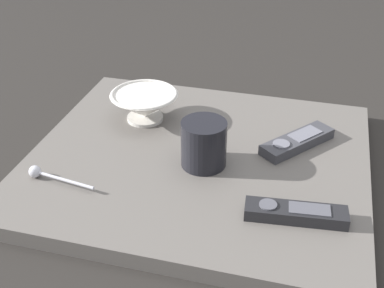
{
  "coord_description": "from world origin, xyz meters",
  "views": [
    {
      "loc": [
        0.83,
        0.21,
        0.6
      ],
      "look_at": [
        -0.01,
        -0.02,
        0.05
      ],
      "focal_mm": 47.69,
      "sensor_mm": 36.0,
      "label": 1
    }
  ],
  "objects_px": {
    "teaspoon": "(43,174)",
    "tv_remote_far": "(296,213)",
    "coffee_mug": "(204,144)",
    "cereal_bowl": "(144,105)",
    "tv_remote_near": "(297,141)"
  },
  "relations": [
    {
      "from": "teaspoon",
      "to": "tv_remote_far",
      "type": "relative_size",
      "value": 0.8
    },
    {
      "from": "coffee_mug",
      "to": "tv_remote_far",
      "type": "xyz_separation_m",
      "value": [
        0.12,
        0.19,
        -0.03
      ]
    },
    {
      "from": "teaspoon",
      "to": "coffee_mug",
      "type": "bearing_deg",
      "value": 114.38
    },
    {
      "from": "cereal_bowl",
      "to": "tv_remote_far",
      "type": "distance_m",
      "value": 0.44
    },
    {
      "from": "coffee_mug",
      "to": "tv_remote_near",
      "type": "distance_m",
      "value": 0.21
    },
    {
      "from": "coffee_mug",
      "to": "tv_remote_near",
      "type": "xyz_separation_m",
      "value": [
        -0.11,
        0.17,
        -0.04
      ]
    },
    {
      "from": "cereal_bowl",
      "to": "coffee_mug",
      "type": "relative_size",
      "value": 1.63
    },
    {
      "from": "teaspoon",
      "to": "tv_remote_far",
      "type": "bearing_deg",
      "value": 90.91
    },
    {
      "from": "coffee_mug",
      "to": "tv_remote_near",
      "type": "height_order",
      "value": "coffee_mug"
    },
    {
      "from": "cereal_bowl",
      "to": "tv_remote_near",
      "type": "height_order",
      "value": "cereal_bowl"
    },
    {
      "from": "cereal_bowl",
      "to": "coffee_mug",
      "type": "distance_m",
      "value": 0.22
    },
    {
      "from": "teaspoon",
      "to": "cereal_bowl",
      "type": "bearing_deg",
      "value": 157.68
    },
    {
      "from": "cereal_bowl",
      "to": "coffee_mug",
      "type": "xyz_separation_m",
      "value": [
        0.14,
        0.17,
        0.01
      ]
    },
    {
      "from": "cereal_bowl",
      "to": "teaspoon",
      "type": "distance_m",
      "value": 0.29
    },
    {
      "from": "cereal_bowl",
      "to": "teaspoon",
      "type": "height_order",
      "value": "cereal_bowl"
    }
  ]
}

